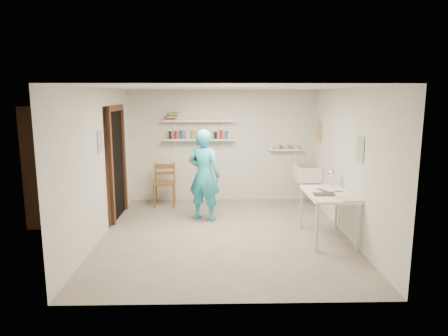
{
  "coord_description": "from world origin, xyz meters",
  "views": [
    {
      "loc": [
        -0.15,
        -6.34,
        2.28
      ],
      "look_at": [
        0.0,
        0.4,
        1.05
      ],
      "focal_mm": 32.0,
      "sensor_mm": 36.0,
      "label": 1
    }
  ],
  "objects_px": {
    "man": "(204,175)",
    "wooden_chair": "(164,183)",
    "desk_lamp": "(333,173)",
    "work_table": "(327,216)",
    "wall_clock": "(200,158)",
    "belfast_sink": "(307,173)"
  },
  "relations": [
    {
      "from": "wooden_chair",
      "to": "work_table",
      "type": "relative_size",
      "value": 0.84
    },
    {
      "from": "wooden_chair",
      "to": "wall_clock",
      "type": "bearing_deg",
      "value": -47.92
    },
    {
      "from": "man",
      "to": "work_table",
      "type": "distance_m",
      "value": 2.31
    },
    {
      "from": "desk_lamp",
      "to": "wooden_chair",
      "type": "bearing_deg",
      "value": 152.45
    },
    {
      "from": "belfast_sink",
      "to": "wall_clock",
      "type": "xyz_separation_m",
      "value": [
        -2.19,
        -0.68,
        0.42
      ]
    },
    {
      "from": "man",
      "to": "work_table",
      "type": "height_order",
      "value": "man"
    },
    {
      "from": "man",
      "to": "wooden_chair",
      "type": "xyz_separation_m",
      "value": [
        -0.85,
        0.98,
        -0.36
      ]
    },
    {
      "from": "wall_clock",
      "to": "desk_lamp",
      "type": "relative_size",
      "value": 2.11
    },
    {
      "from": "man",
      "to": "wall_clock",
      "type": "height_order",
      "value": "man"
    },
    {
      "from": "wooden_chair",
      "to": "desk_lamp",
      "type": "bearing_deg",
      "value": -30.25
    },
    {
      "from": "work_table",
      "to": "wall_clock",
      "type": "bearing_deg",
      "value": 148.61
    },
    {
      "from": "desk_lamp",
      "to": "wall_clock",
      "type": "bearing_deg",
      "value": 160.38
    },
    {
      "from": "wooden_chair",
      "to": "desk_lamp",
      "type": "relative_size",
      "value": 6.68
    },
    {
      "from": "wall_clock",
      "to": "work_table",
      "type": "bearing_deg",
      "value": -8.75
    },
    {
      "from": "belfast_sink",
      "to": "wooden_chair",
      "type": "distance_m",
      "value": 2.97
    },
    {
      "from": "belfast_sink",
      "to": "desk_lamp",
      "type": "height_order",
      "value": "desk_lamp"
    },
    {
      "from": "man",
      "to": "wooden_chair",
      "type": "relative_size",
      "value": 1.76
    },
    {
      "from": "wooden_chair",
      "to": "work_table",
      "type": "bearing_deg",
      "value": -38.37
    },
    {
      "from": "wooden_chair",
      "to": "man",
      "type": "bearing_deg",
      "value": -51.58
    },
    {
      "from": "work_table",
      "to": "desk_lamp",
      "type": "height_order",
      "value": "desk_lamp"
    },
    {
      "from": "wooden_chair",
      "to": "work_table",
      "type": "distance_m",
      "value": 3.51
    },
    {
      "from": "wooden_chair",
      "to": "desk_lamp",
      "type": "distance_m",
      "value": 3.46
    }
  ]
}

